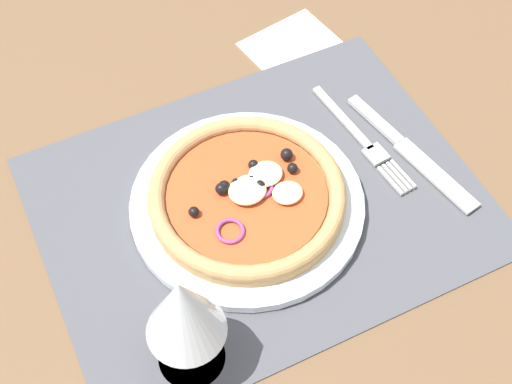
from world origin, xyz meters
The scene contains 8 objects.
ground_plane centered at (0.00, 0.00, -1.20)cm, with size 190.00×140.00×2.40cm, color brown.
placemat centered at (0.00, 0.00, 0.20)cm, with size 46.74×35.91×0.40cm, color #4C4C51.
plate centered at (1.51, -0.36, 0.98)cm, with size 25.23×25.23×1.15cm, color white.
pizza centered at (1.45, -0.35, 2.66)cm, with size 21.04×21.04×2.68cm.
fork centered at (-14.49, -1.96, 0.62)cm, with size 3.35×18.06×0.44cm.
knife centered at (-18.44, 1.52, 0.65)cm, with size 5.38×19.95×0.62cm.
wine_glass centered at (13.54, 13.09, 10.05)cm, with size 7.20×7.20×14.90cm.
napkin centered at (-14.66, -19.71, 0.18)cm, with size 11.49×10.34×0.36cm, color silver.
Camera 1 is at (19.37, 39.13, 64.45)cm, focal length 49.99 mm.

